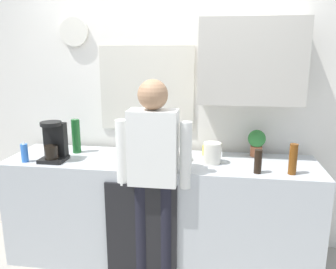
% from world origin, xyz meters
% --- Properties ---
extents(kitchen_counter, '(2.58, 0.64, 0.91)m').
position_xyz_m(kitchen_counter, '(0.00, 0.30, 0.45)').
color(kitchen_counter, '#B2B7BC').
rests_on(kitchen_counter, ground_plane).
extents(dishwasher_panel, '(0.56, 0.02, 0.82)m').
position_xyz_m(dishwasher_panel, '(-0.10, -0.03, 0.41)').
color(dishwasher_panel, black).
rests_on(dishwasher_panel, ground_plane).
extents(back_wall_assembly, '(4.18, 0.42, 2.60)m').
position_xyz_m(back_wall_assembly, '(0.09, 0.70, 1.36)').
color(back_wall_assembly, white).
rests_on(back_wall_assembly, ground_plane).
extents(coffee_maker, '(0.20, 0.20, 0.33)m').
position_xyz_m(coffee_maker, '(-0.87, 0.17, 1.05)').
color(coffee_maker, black).
rests_on(coffee_maker, kitchen_counter).
extents(bottle_amber_beer, '(0.06, 0.06, 0.23)m').
position_xyz_m(bottle_amber_beer, '(1.02, 0.11, 1.02)').
color(bottle_amber_beer, brown).
rests_on(bottle_amber_beer, kitchen_counter).
extents(bottle_dark_sauce, '(0.06, 0.06, 0.18)m').
position_xyz_m(bottle_dark_sauce, '(0.77, 0.10, 1.00)').
color(bottle_dark_sauce, black).
rests_on(bottle_dark_sauce, kitchen_counter).
extents(bottle_green_wine, '(0.07, 0.07, 0.30)m').
position_xyz_m(bottle_green_wine, '(-0.77, 0.41, 1.06)').
color(bottle_green_wine, '#195923').
rests_on(bottle_green_wine, kitchen_counter).
extents(cup_terracotta_mug, '(0.08, 0.08, 0.09)m').
position_xyz_m(cup_terracotta_mug, '(-0.26, 0.29, 0.95)').
color(cup_terracotta_mug, '#B26647').
rests_on(cup_terracotta_mug, kitchen_counter).
extents(cup_blue_mug, '(0.08, 0.08, 0.10)m').
position_xyz_m(cup_blue_mug, '(-0.12, 0.15, 0.96)').
color(cup_blue_mug, '#3351B2').
rests_on(cup_blue_mug, kitchen_counter).
extents(cup_yellow_cup, '(0.07, 0.07, 0.08)m').
position_xyz_m(cup_yellow_cup, '(0.37, 0.49, 0.95)').
color(cup_yellow_cup, yellow).
rests_on(cup_yellow_cup, kitchen_counter).
extents(mixing_bowl, '(0.22, 0.22, 0.08)m').
position_xyz_m(mixing_bowl, '(0.13, 0.32, 0.95)').
color(mixing_bowl, white).
rests_on(mixing_bowl, kitchen_counter).
extents(potted_plant, '(0.15, 0.15, 0.23)m').
position_xyz_m(potted_plant, '(0.80, 0.53, 1.04)').
color(potted_plant, '#9E5638').
rests_on(potted_plant, kitchen_counter).
extents(dish_soap, '(0.06, 0.06, 0.18)m').
position_xyz_m(dish_soap, '(-1.09, 0.09, 0.98)').
color(dish_soap, blue).
rests_on(dish_soap, kitchen_counter).
extents(storage_canister, '(0.14, 0.14, 0.17)m').
position_xyz_m(storage_canister, '(0.43, 0.28, 0.99)').
color(storage_canister, silver).
rests_on(storage_canister, kitchen_counter).
extents(person_at_sink, '(0.57, 0.22, 1.60)m').
position_xyz_m(person_at_sink, '(0.00, 0.00, 0.95)').
color(person_at_sink, black).
rests_on(person_at_sink, ground_plane).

